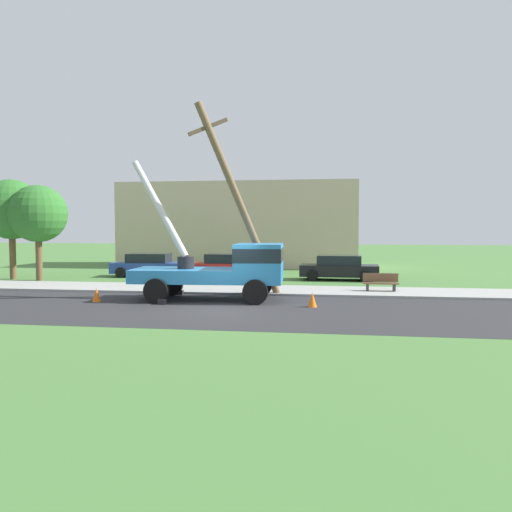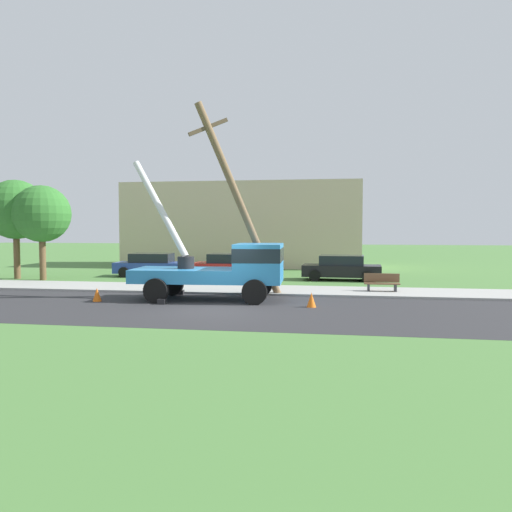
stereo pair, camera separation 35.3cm
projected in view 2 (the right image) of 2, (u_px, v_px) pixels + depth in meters
ground_plane at (265, 278)px, 30.94m from camera, size 120.00×120.00×0.00m
road_asphalt at (218, 309)px, 19.12m from camera, size 80.00×7.84×0.01m
sidewalk_strip at (245, 289)px, 24.64m from camera, size 80.00×3.37×0.10m
utility_truck at (228, 266)px, 21.41m from camera, size 6.89×3.21×5.98m
leaning_utility_pole at (238, 199)px, 22.27m from camera, size 3.82×2.16×8.37m
traffic_cone_ahead at (311, 300)px, 19.51m from camera, size 0.36×0.36×0.56m
traffic_cone_behind at (97, 295)px, 21.04m from camera, size 0.36×0.36×0.56m
traffic_cone_curbside at (253, 290)px, 22.65m from camera, size 0.36×0.36×0.56m
parked_sedan_blue at (152, 265)px, 31.65m from camera, size 4.51×2.21×1.42m
parked_sedan_red at (230, 265)px, 31.13m from camera, size 4.44×2.08×1.42m
parked_sedan_black at (342, 268)px, 29.39m from camera, size 4.46×2.13×1.42m
park_bench at (382, 283)px, 23.64m from camera, size 1.60×0.45×0.90m
roadside_tree_near at (16, 210)px, 30.01m from camera, size 3.46×3.46×5.79m
roadside_tree_far at (42, 214)px, 29.30m from camera, size 3.24×3.24×5.41m
lowrise_building_backdrop at (244, 225)px, 40.29m from camera, size 18.00×6.00×6.40m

